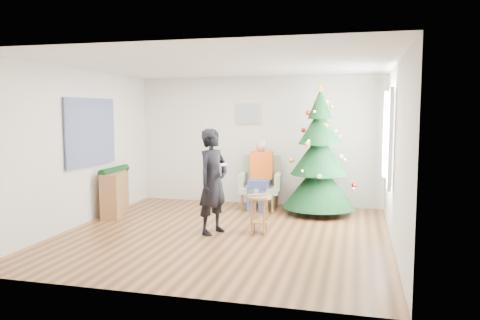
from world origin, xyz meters
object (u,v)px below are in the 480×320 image
(stool, at_px, (259,214))
(console, at_px, (115,193))
(armchair, at_px, (260,189))
(christmas_tree, at_px, (319,156))
(standing_man, at_px, (213,181))

(stool, relative_size, console, 0.59)
(stool, distance_m, armchair, 1.91)
(christmas_tree, relative_size, stool, 4.08)
(console, bearing_deg, armchair, 11.11)
(console, bearing_deg, standing_man, -36.39)
(stool, height_order, armchair, armchair)
(christmas_tree, xyz_separation_m, armchair, (-1.16, 0.27, -0.70))
(christmas_tree, relative_size, console, 2.40)
(christmas_tree, relative_size, standing_man, 1.46)
(standing_man, xyz_separation_m, console, (-2.15, 0.81, -0.42))
(stool, distance_m, standing_man, 0.89)
(standing_man, relative_size, console, 1.64)
(armchair, bearing_deg, christmas_tree, -19.12)
(christmas_tree, height_order, stool, christmas_tree)
(stool, bearing_deg, christmas_tree, 63.80)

